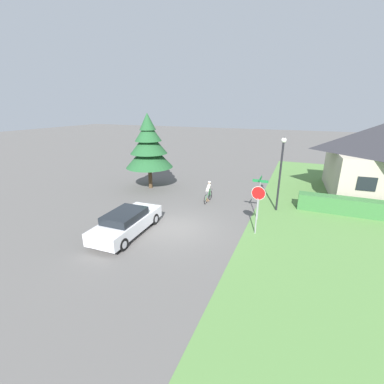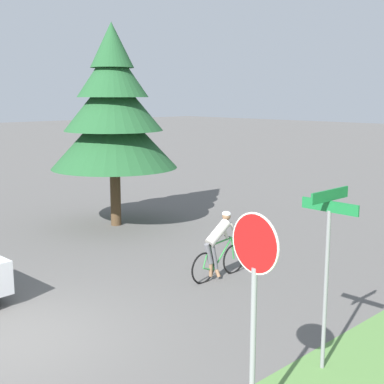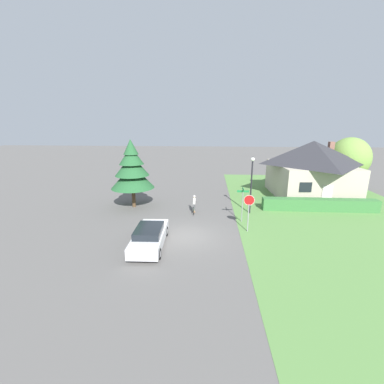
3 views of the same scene
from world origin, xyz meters
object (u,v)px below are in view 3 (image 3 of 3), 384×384
Objects in this scene: stop_sign at (249,206)px; street_name_sign at (243,199)px; sedan_left_lane at (150,236)px; cyclist at (194,205)px; conifer_tall_near at (132,169)px; cottage_house at (311,168)px; street_lamp at (252,178)px; deciduous_tree_right at (349,158)px.

street_name_sign reaches higher than stop_sign.
stop_sign is (6.37, 2.71, 1.23)m from sedan_left_lane.
cyclist is 6.36m from conifer_tall_near.
cottage_house is 11.31m from street_name_sign.
cyclist is 5.54m from stop_sign.
cottage_house is 3.22× the size of stop_sign.
stop_sign is 0.44× the size of conifer_tall_near.
cottage_house is 5.16× the size of cyclist.
street_name_sign is at bearing -137.48° from cottage_house.
conifer_tall_near reaches higher than cyclist.
conifer_tall_near is at bearing 174.35° from street_lamp.
street_name_sign is (-0.20, 1.86, -0.04)m from stop_sign.
street_lamp is at bearing -95.94° from stop_sign.
sedan_left_lane is (-14.07, -12.60, -2.30)m from cottage_house.
street_lamp is (7.09, 6.60, 2.37)m from sedan_left_lane.
street_lamp reaches higher than street_name_sign.
cottage_house is 13.45m from cyclist.
street_name_sign is (3.81, -1.79, 1.15)m from cyclist.
cottage_house is 5.11m from deciduous_tree_right.
conifer_tall_near is (-10.32, 1.02, 0.43)m from street_lamp.
conifer_tall_near reaches higher than cottage_house.
street_name_sign is at bearing -17.99° from conifer_tall_near.
stop_sign is at bearing -132.09° from cyclist.
stop_sign is 10.90m from conifer_tall_near.
cyclist is at bearing -177.02° from street_lamp.
street_lamp is at bearing -145.48° from deciduous_tree_right.
cottage_house reaches higher than sedan_left_lane.
stop_sign is 1.00× the size of street_name_sign.
sedan_left_lane is 1.74× the size of stop_sign.
cyclist is 0.62× the size of stop_sign.
stop_sign is 0.55× the size of street_lamp.
cyclist is 0.35× the size of street_lamp.
deciduous_tree_right is at bearing 17.63° from conifer_tall_near.
stop_sign reaches higher than cyclist.
deciduous_tree_right is at bearing -54.03° from sedan_left_lane.
conifer_tall_near is 1.02× the size of deciduous_tree_right.
cyclist is 0.28× the size of deciduous_tree_right.
cottage_house is 3.20× the size of street_name_sign.
cottage_house reaches higher than stop_sign.
cyclist reaches higher than sedan_left_lane.
cottage_house is at bearing -156.77° from deciduous_tree_right.
deciduous_tree_right is (12.54, 10.03, 1.87)m from street_name_sign.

